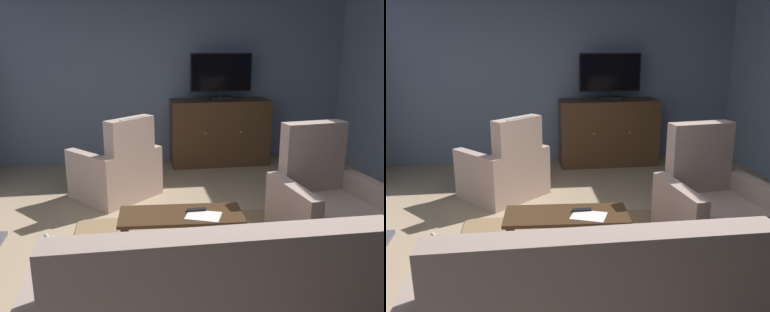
# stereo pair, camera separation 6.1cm
# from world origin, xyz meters

# --- Properties ---
(ground_plane) EXTENTS (6.36, 7.29, 0.04)m
(ground_plane) POSITION_xyz_m (0.00, 0.00, -0.02)
(ground_plane) COLOR tan
(wall_back) EXTENTS (6.36, 0.10, 2.84)m
(wall_back) POSITION_xyz_m (0.00, 3.39, 1.42)
(wall_back) COLOR slate
(wall_back) RESTS_ON ground_plane
(rug_central) EXTENTS (2.15, 2.13, 0.01)m
(rug_central) POSITION_xyz_m (-0.21, 0.01, 0.01)
(rug_central) COLOR #8E704C
(rug_central) RESTS_ON ground_plane
(tv_cabinet) EXTENTS (1.55, 0.57, 1.04)m
(tv_cabinet) POSITION_xyz_m (0.74, 3.04, 0.50)
(tv_cabinet) COLOR #352315
(tv_cabinet) RESTS_ON ground_plane
(television) EXTENTS (0.95, 0.20, 0.72)m
(television) POSITION_xyz_m (0.74, 2.99, 1.43)
(television) COLOR black
(television) RESTS_ON tv_cabinet
(coffee_table) EXTENTS (1.13, 0.52, 0.45)m
(coffee_table) POSITION_xyz_m (-0.25, 0.10, 0.40)
(coffee_table) COLOR #422B19
(coffee_table) RESTS_ON ground_plane
(tv_remote) EXTENTS (0.17, 0.05, 0.02)m
(tv_remote) POSITION_xyz_m (-0.10, 0.13, 0.46)
(tv_remote) COLOR black
(tv_remote) RESTS_ON coffee_table
(folded_newspaper) EXTENTS (0.36, 0.31, 0.01)m
(folded_newspaper) POSITION_xyz_m (-0.06, 0.01, 0.45)
(folded_newspaper) COLOR silver
(folded_newspaper) RESTS_ON coffee_table
(sofa_floral) EXTENTS (2.21, 0.86, 0.98)m
(sofa_floral) POSITION_xyz_m (-0.19, -1.11, 0.32)
(sofa_floral) COLOR #A3897F
(sofa_floral) RESTS_ON ground_plane
(armchair_in_far_corner) EXTENTS (1.22, 1.21, 1.08)m
(armchair_in_far_corner) POSITION_xyz_m (-0.85, 1.78, 0.34)
(armchair_in_far_corner) COLOR #BC9E8E
(armchair_in_far_corner) RESTS_ON ground_plane
(armchair_facing_sofa) EXTENTS (1.02, 0.96, 1.16)m
(armchair_facing_sofa) POSITION_xyz_m (1.20, 0.26, 0.36)
(armchair_facing_sofa) COLOR #A3897F
(armchair_facing_sofa) RESTS_ON ground_plane
(cat) EXTENTS (0.36, 0.59, 0.20)m
(cat) POSITION_xyz_m (-1.38, 0.30, 0.09)
(cat) COLOR beige
(cat) RESTS_ON ground_plane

